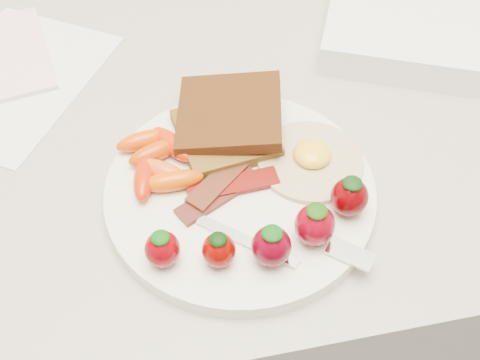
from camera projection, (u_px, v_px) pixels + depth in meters
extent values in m
cube|color=gray|center=(231.00, 295.00, 1.04)|extent=(2.00, 0.60, 0.90)
cylinder|color=white|center=(240.00, 192.00, 0.60)|extent=(0.27, 0.27, 0.02)
cube|color=#4B3313|center=(226.00, 134.00, 0.63)|extent=(0.11, 0.11, 0.01)
cube|color=black|center=(229.00, 113.00, 0.63)|extent=(0.13, 0.13, 0.03)
cylinder|color=beige|center=(311.00, 161.00, 0.61)|extent=(0.13, 0.13, 0.01)
ellipsoid|color=yellow|center=(312.00, 154.00, 0.61)|extent=(0.05, 0.05, 0.02)
cube|color=black|center=(218.00, 195.00, 0.59)|extent=(0.09, 0.06, 0.00)
cube|color=#4E0403|center=(233.00, 185.00, 0.59)|extent=(0.09, 0.03, 0.00)
cube|color=black|center=(223.00, 177.00, 0.60)|extent=(0.08, 0.08, 0.00)
ellipsoid|color=#BC3900|center=(155.00, 152.00, 0.61)|extent=(0.06, 0.04, 0.02)
ellipsoid|color=#DB5115|center=(162.00, 171.00, 0.60)|extent=(0.06, 0.05, 0.02)
ellipsoid|color=#BC1F03|center=(144.00, 177.00, 0.59)|extent=(0.03, 0.06, 0.02)
ellipsoid|color=red|center=(172.00, 144.00, 0.62)|extent=(0.05, 0.06, 0.02)
ellipsoid|color=#CD4101|center=(143.00, 140.00, 0.62)|extent=(0.06, 0.03, 0.02)
ellipsoid|color=#CF4800|center=(173.00, 181.00, 0.59)|extent=(0.06, 0.02, 0.02)
ellipsoid|color=#6B0006|center=(162.00, 249.00, 0.53)|extent=(0.03, 0.03, 0.04)
ellipsoid|color=#094508|center=(160.00, 238.00, 0.52)|extent=(0.02, 0.02, 0.01)
ellipsoid|color=#640300|center=(219.00, 250.00, 0.53)|extent=(0.03, 0.03, 0.03)
ellipsoid|color=black|center=(218.00, 239.00, 0.52)|extent=(0.02, 0.02, 0.01)
ellipsoid|color=#4F000E|center=(271.00, 246.00, 0.53)|extent=(0.04, 0.04, 0.04)
ellipsoid|color=#0A4408|center=(272.00, 233.00, 0.51)|extent=(0.02, 0.02, 0.01)
ellipsoid|color=#6C000E|center=(315.00, 225.00, 0.54)|extent=(0.04, 0.04, 0.04)
ellipsoid|color=#143E06|center=(317.00, 211.00, 0.53)|extent=(0.02, 0.02, 0.01)
ellipsoid|color=#4B0002|center=(349.00, 197.00, 0.56)|extent=(0.04, 0.04, 0.04)
ellipsoid|color=black|center=(353.00, 183.00, 0.55)|extent=(0.02, 0.02, 0.01)
cube|color=white|center=(247.00, 241.00, 0.55)|extent=(0.09, 0.07, 0.00)
cube|color=silver|center=(351.00, 254.00, 0.54)|extent=(0.05, 0.04, 0.00)
cube|color=white|center=(11.00, 79.00, 0.72)|extent=(0.28, 0.30, 0.00)
cube|color=#EFC1CC|center=(0.00, 56.00, 0.74)|extent=(0.14, 0.18, 0.01)
cube|color=white|center=(454.00, 17.00, 0.77)|extent=(0.39, 0.36, 0.04)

